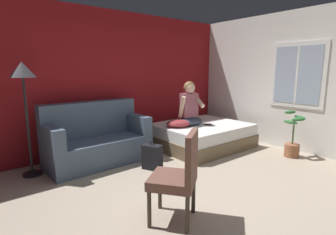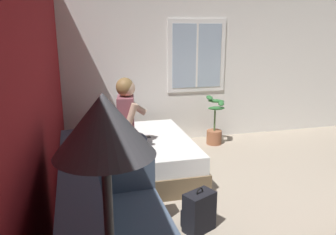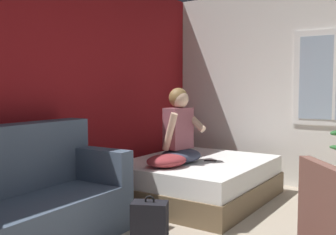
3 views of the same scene
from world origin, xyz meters
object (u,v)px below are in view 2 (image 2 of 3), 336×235
(person_seated, at_px, (128,119))
(throw_pillow, at_px, (135,149))
(floor_lamp, at_px, (106,168))
(backpack, at_px, (199,212))
(bed, at_px, (136,156))
(cell_phone, at_px, (146,137))
(potted_plant, at_px, (215,127))

(person_seated, height_order, throw_pillow, person_seated)
(throw_pillow, bearing_deg, floor_lamp, 169.58)
(backpack, height_order, floor_lamp, floor_lamp)
(bed, bearing_deg, cell_phone, -80.10)
(bed, xyz_separation_m, person_seated, (-0.24, 0.12, 0.60))
(bed, height_order, backpack, bed)
(backpack, xyz_separation_m, potted_plant, (2.35, -1.12, 0.11))
(throw_pillow, bearing_deg, potted_plant, -48.77)
(floor_lamp, bearing_deg, potted_plant, -27.58)
(floor_lamp, xyz_separation_m, potted_plant, (3.94, -2.06, -1.13))
(backpack, relative_size, potted_plant, 0.54)
(bed, relative_size, cell_phone, 12.67)
(backpack, distance_m, cell_phone, 1.59)
(person_seated, distance_m, potted_plant, 2.02)
(bed, height_order, cell_phone, cell_phone)
(bed, height_order, floor_lamp, floor_lamp)
(bed, xyz_separation_m, floor_lamp, (-3.11, 0.56, 1.19))
(backpack, height_order, throw_pillow, throw_pillow)
(cell_phone, height_order, potted_plant, potted_plant)
(person_seated, distance_m, floor_lamp, 2.96)
(throw_pillow, distance_m, floor_lamp, 2.73)
(person_seated, relative_size, backpack, 1.91)
(throw_pillow, distance_m, cell_phone, 0.64)
(person_seated, xyz_separation_m, cell_phone, (0.26, -0.27, -0.35))
(person_seated, bearing_deg, throw_pillow, -174.10)
(bed, relative_size, potted_plant, 2.15)
(bed, bearing_deg, potted_plant, -60.94)
(person_seated, distance_m, cell_phone, 0.52)
(potted_plant, bearing_deg, cell_phone, 120.87)
(bed, height_order, person_seated, person_seated)
(backpack, height_order, potted_plant, potted_plant)
(person_seated, xyz_separation_m, potted_plant, (1.07, -1.62, -0.53))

